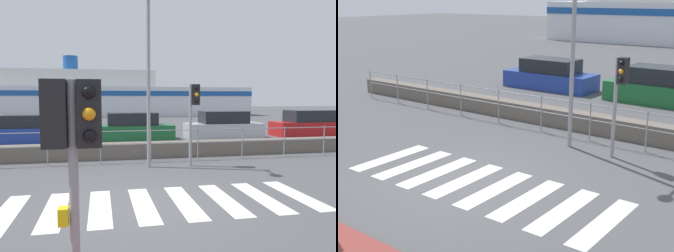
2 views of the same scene
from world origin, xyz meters
The scene contains 8 objects.
ground_plane centered at (0.00, 0.00, 0.00)m, with size 160.00×160.00×0.00m, color #4C4C4F.
crosswalk centered at (0.45, 0.00, 0.00)m, with size 6.75×2.40×0.01m.
seawall centered at (0.00, 5.53, 0.30)m, with size 21.35×0.55×0.59m.
harbor_fence centered at (0.00, 4.66, 0.77)m, with size 19.26×0.04×1.18m.
traffic_light_far centered at (2.17, 3.66, 2.00)m, with size 0.34×0.32×2.72m.
streetlamp centered at (0.68, 3.60, 3.48)m, with size 0.32×0.99×5.57m.
parked_car_blue centered at (-4.47, 11.02, 0.60)m, with size 4.33×1.71×1.42m.
parked_car_green centered at (0.84, 11.02, 0.63)m, with size 4.44×1.72×1.49m.
Camera 2 is at (7.02, -7.70, 4.24)m, focal length 50.00 mm.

